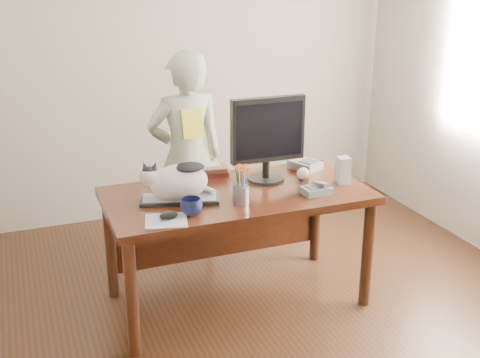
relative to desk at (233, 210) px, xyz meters
name	(u,v)px	position (x,y,z in m)	size (l,w,h in m)	color
room	(280,118)	(0.00, -0.68, 0.75)	(4.50, 4.50, 4.50)	black
desk	(233,210)	(0.00, 0.00, 0.00)	(1.60, 0.80, 0.75)	black
keyboard	(180,199)	(-0.37, -0.10, 0.16)	(0.48, 0.29, 0.03)	black
cat	(177,181)	(-0.38, -0.10, 0.28)	(0.45, 0.30, 0.25)	silver
monitor	(268,135)	(0.25, 0.04, 0.46)	(0.48, 0.24, 0.54)	black
pen_cup	(241,192)	(-0.04, -0.26, 0.21)	(0.13, 0.13, 0.24)	gray
mousepad	(166,221)	(-0.52, -0.36, 0.15)	(0.27, 0.25, 0.01)	#B2B6BF
mouse	(169,215)	(-0.50, -0.34, 0.17)	(0.11, 0.09, 0.04)	black
coffee_mug	(191,207)	(-0.36, -0.32, 0.20)	(0.12, 0.12, 0.10)	black
phone	(317,190)	(0.44, -0.28, 0.17)	(0.18, 0.15, 0.08)	slate
speaker	(343,170)	(0.68, -0.17, 0.23)	(0.09, 0.10, 0.17)	#A5A5A7
baseball	(303,174)	(0.48, -0.02, 0.19)	(0.08, 0.08, 0.08)	white
book_stack	(211,170)	(-0.05, 0.27, 0.18)	(0.23, 0.18, 0.08)	#4C1414
calculator	(305,165)	(0.59, 0.17, 0.18)	(0.22, 0.24, 0.06)	slate
person	(186,157)	(-0.10, 0.67, 0.16)	(0.56, 0.36, 1.52)	silver
held_book	(192,124)	(-0.10, 0.50, 0.45)	(0.15, 0.09, 0.20)	yellow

